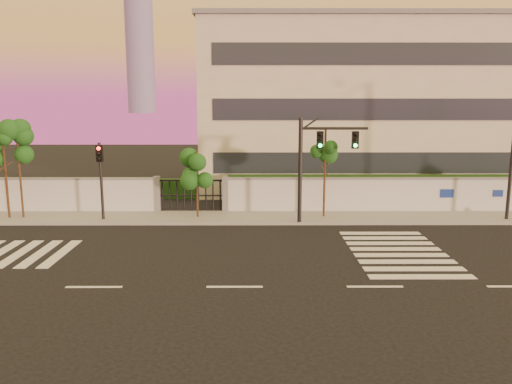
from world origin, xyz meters
TOP-DOWN VIEW (x-y plane):
  - ground at (0.00, 0.00)m, footprint 120.00×120.00m
  - sidewalk at (0.00, 10.50)m, footprint 60.00×3.00m
  - perimeter_wall at (0.10, 12.00)m, footprint 60.00×0.36m
  - hedge_row at (1.17, 14.74)m, footprint 41.00×4.25m
  - institutional_building at (9.00, 21.99)m, footprint 24.40×12.40m
  - distant_skyscraper at (-65.00, 280.00)m, footprint 16.00×16.00m
  - road_markings at (-1.58, 3.76)m, footprint 57.00×7.62m
  - street_tree_b at (-12.90, 10.26)m, footprint 1.57×1.25m
  - street_tree_c at (-12.15, 10.32)m, footprint 1.40×1.12m
  - street_tree_d at (-2.45, 10.42)m, footprint 1.38×1.10m
  - street_tree_e at (4.63, 10.51)m, footprint 1.49×1.19m
  - traffic_signal_main at (3.84, 9.16)m, footprint 3.59×0.36m
  - traffic_signal_secondary at (-7.60, 9.85)m, footprint 0.34×0.33m

SIDE VIEW (x-z plane):
  - ground at x=0.00m, z-range 0.00..0.00m
  - road_markings at x=-1.58m, z-range 0.00..0.02m
  - sidewalk at x=0.00m, z-range 0.00..0.15m
  - hedge_row at x=1.17m, z-range -0.08..1.72m
  - perimeter_wall at x=0.10m, z-range -0.03..2.17m
  - traffic_signal_secondary at x=-7.60m, z-range 0.58..4.93m
  - street_tree_d at x=-2.45m, z-range 0.90..4.72m
  - traffic_signal_main at x=3.84m, z-range 0.75..6.43m
  - street_tree_e at x=4.63m, z-range 1.20..6.29m
  - street_tree_b at x=-12.90m, z-range 1.24..6.51m
  - street_tree_c at x=-12.15m, z-range 1.26..6.66m
  - institutional_building at x=9.00m, z-range 0.03..12.28m
  - distant_skyscraper at x=-65.00m, z-range 2.98..120.98m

